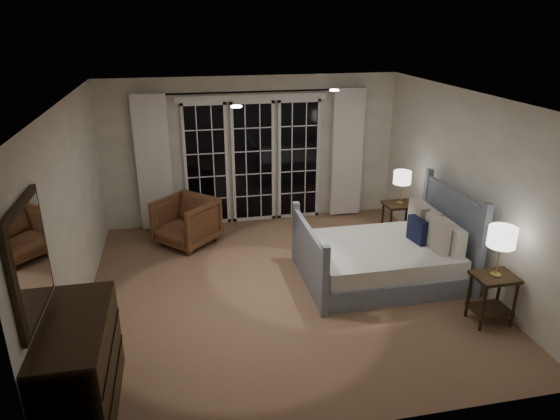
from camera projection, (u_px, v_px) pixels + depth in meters
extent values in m
plane|color=#936A4F|center=(283.00, 288.00, 6.67)|extent=(5.00, 5.00, 0.00)
plane|color=white|center=(284.00, 98.00, 5.76)|extent=(5.00, 5.00, 0.00)
cube|color=white|center=(71.00, 215.00, 5.74)|extent=(0.02, 5.00, 2.50)
cube|color=white|center=(465.00, 187.00, 6.69)|extent=(0.02, 5.00, 2.50)
cube|color=white|center=(253.00, 151.00, 8.50)|extent=(5.00, 0.02, 2.50)
cube|color=white|center=(350.00, 306.00, 3.93)|extent=(5.00, 0.02, 2.50)
cube|color=black|center=(206.00, 165.00, 8.39)|extent=(0.66, 0.02, 2.02)
cube|color=black|center=(253.00, 163.00, 8.54)|extent=(0.66, 0.02, 2.02)
cube|color=black|center=(299.00, 160.00, 8.69)|extent=(0.66, 0.02, 2.02)
cube|color=white|center=(252.00, 98.00, 8.13)|extent=(2.50, 0.04, 0.10)
cylinder|color=black|center=(252.00, 92.00, 8.04)|extent=(3.50, 0.03, 0.03)
cube|color=white|center=(154.00, 164.00, 8.11)|extent=(0.55, 0.10, 2.25)
cube|color=white|center=(347.00, 153.00, 8.74)|extent=(0.55, 0.10, 2.25)
cylinder|color=white|center=(334.00, 90.00, 6.47)|extent=(0.12, 0.12, 0.01)
cylinder|color=white|center=(236.00, 107.00, 5.29)|extent=(0.12, 0.12, 0.01)
cube|color=gray|center=(379.00, 269.00, 6.86)|extent=(1.90, 1.48, 0.28)
cube|color=silver|center=(380.00, 252.00, 6.77)|extent=(1.84, 1.42, 0.23)
cube|color=gray|center=(450.00, 232.00, 6.88)|extent=(0.06, 1.48, 1.20)
cube|color=gray|center=(309.00, 258.00, 6.57)|extent=(0.06, 1.48, 0.83)
cube|color=silver|center=(450.00, 237.00, 6.52)|extent=(0.14, 0.60, 0.36)
cube|color=silver|center=(427.00, 219.00, 7.11)|extent=(0.14, 0.60, 0.36)
cube|color=#C2B0A0|center=(437.00, 234.00, 6.51)|extent=(0.16, 0.46, 0.45)
cube|color=#C2B0A0|center=(418.00, 218.00, 7.02)|extent=(0.16, 0.46, 0.45)
cube|color=#131734|center=(417.00, 230.00, 6.76)|extent=(0.15, 0.35, 0.34)
cube|color=black|center=(495.00, 277.00, 5.71)|extent=(0.47, 0.38, 0.04)
cube|color=black|center=(489.00, 309.00, 5.86)|extent=(0.44, 0.34, 0.03)
cylinder|color=black|center=(483.00, 309.00, 5.64)|extent=(0.04, 0.04, 0.59)
cylinder|color=black|center=(514.00, 305.00, 5.72)|extent=(0.04, 0.04, 0.59)
cylinder|color=black|center=(469.00, 295.00, 5.92)|extent=(0.04, 0.04, 0.59)
cylinder|color=black|center=(498.00, 292.00, 6.00)|extent=(0.04, 0.04, 0.59)
cube|color=black|center=(400.00, 205.00, 7.87)|extent=(0.49, 0.39, 0.04)
cube|color=black|center=(397.00, 230.00, 8.03)|extent=(0.45, 0.35, 0.03)
cylinder|color=black|center=(390.00, 228.00, 7.80)|extent=(0.04, 0.04, 0.60)
cylinder|color=black|center=(414.00, 225.00, 7.88)|extent=(0.04, 0.04, 0.60)
cylinder|color=black|center=(382.00, 220.00, 8.08)|extent=(0.04, 0.04, 0.60)
cylinder|color=black|center=(406.00, 218.00, 8.16)|extent=(0.04, 0.04, 0.60)
cylinder|color=tan|center=(496.00, 275.00, 5.70)|extent=(0.12, 0.12, 0.02)
cylinder|color=tan|center=(498.00, 260.00, 5.63)|extent=(0.02, 0.02, 0.35)
cylinder|color=white|center=(502.00, 237.00, 5.53)|extent=(0.31, 0.31, 0.23)
cylinder|color=tan|center=(400.00, 203.00, 7.86)|extent=(0.12, 0.12, 0.02)
cylinder|color=tan|center=(401.00, 193.00, 7.80)|extent=(0.02, 0.02, 0.31)
cylinder|color=white|center=(402.00, 177.00, 7.71)|extent=(0.27, 0.27, 0.20)
imported|color=brown|center=(186.00, 222.00, 7.83)|extent=(1.15, 1.15, 0.75)
cube|color=black|center=(80.00, 367.00, 4.43)|extent=(0.56, 1.34, 0.95)
cube|color=black|center=(116.00, 377.00, 4.54)|extent=(0.01, 1.32, 0.01)
cube|color=black|center=(112.00, 349.00, 4.43)|extent=(0.01, 1.32, 0.01)
cube|color=black|center=(29.00, 261.00, 3.99)|extent=(0.04, 0.85, 1.00)
cube|color=white|center=(33.00, 261.00, 4.00)|extent=(0.01, 0.73, 0.88)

